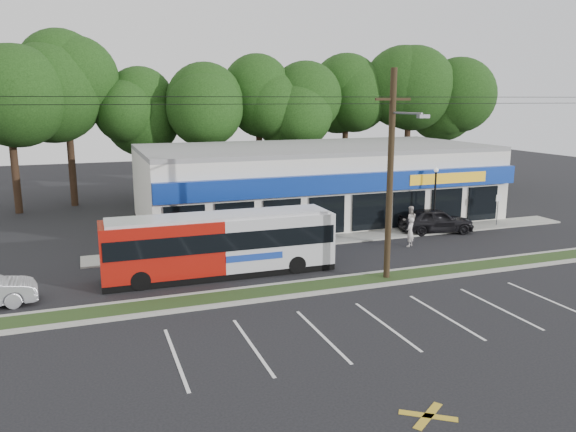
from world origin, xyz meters
The scene contains 14 objects.
ground centered at (0.00, 0.00, 0.00)m, with size 120.00×120.00×0.00m, color black.
grass_strip centered at (0.00, 1.00, 0.06)m, with size 40.00×1.60×0.12m, color #283A18.
curb_south centered at (0.00, 0.15, 0.07)m, with size 40.00×0.25×0.14m, color #9E9E93.
curb_north centered at (0.00, 1.85, 0.07)m, with size 40.00×0.25×0.14m, color #9E9E93.
sidewalk centered at (5.00, 9.00, 0.05)m, with size 32.00×2.20×0.10m, color #9E9E93.
strip_mall centered at (5.50, 15.91, 2.65)m, with size 25.00×12.55×5.30m.
utility_pole centered at (2.83, 0.93, 5.41)m, with size 50.00×2.77×10.00m.
lamp_post centered at (11.00, 8.80, 2.67)m, with size 0.30×0.30×4.25m.
sign_post centered at (16.00, 8.57, 1.56)m, with size 0.45×0.10×2.23m.
tree_line centered at (4.00, 26.00, 8.42)m, with size 46.76×6.76×11.83m.
metrobus centered at (-4.39, 4.50, 1.63)m, with size 11.47×2.58×3.08m.
car_dark centered at (10.97, 8.50, 0.82)m, with size 1.94×4.82×1.64m, color black.
pedestrian_a centered at (7.45, 6.00, 0.88)m, with size 0.64×0.42×1.76m, color beige.
pedestrian_b centered at (9.00, 8.50, 0.95)m, with size 0.92×0.72×1.90m, color #BBB0A8.
Camera 1 is at (-10.49, -21.88, 8.60)m, focal length 35.00 mm.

